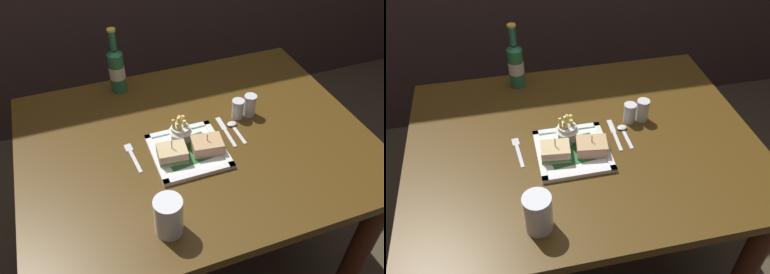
% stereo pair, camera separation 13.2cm
% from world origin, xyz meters
% --- Properties ---
extents(ground_plane, '(6.00, 6.00, 0.00)m').
position_xyz_m(ground_plane, '(0.00, 0.00, 0.00)').
color(ground_plane, '#423827').
extents(dining_table, '(1.20, 0.93, 0.74)m').
position_xyz_m(dining_table, '(0.00, 0.00, 0.61)').
color(dining_table, '#493110').
rests_on(dining_table, ground_plane).
extents(square_plate, '(0.24, 0.24, 0.02)m').
position_xyz_m(square_plate, '(-0.05, -0.06, 0.75)').
color(square_plate, white).
rests_on(square_plate, dining_table).
extents(sandwich_half_left, '(0.10, 0.08, 0.08)m').
position_xyz_m(sandwich_half_left, '(-0.11, -0.07, 0.77)').
color(sandwich_half_left, tan).
rests_on(sandwich_half_left, square_plate).
extents(sandwich_half_right, '(0.11, 0.09, 0.07)m').
position_xyz_m(sandwich_half_right, '(0.01, -0.07, 0.77)').
color(sandwich_half_right, tan).
rests_on(sandwich_half_right, square_plate).
extents(fries_cup, '(0.08, 0.08, 0.11)m').
position_xyz_m(fries_cup, '(-0.06, 0.00, 0.79)').
color(fries_cup, silver).
rests_on(fries_cup, square_plate).
extents(beer_bottle, '(0.06, 0.06, 0.26)m').
position_xyz_m(beer_bottle, '(-0.18, 0.38, 0.84)').
color(beer_bottle, '#256B40').
rests_on(beer_bottle, dining_table).
extents(water_glass, '(0.08, 0.08, 0.12)m').
position_xyz_m(water_glass, '(-0.20, -0.33, 0.79)').
color(water_glass, silver).
rests_on(water_glass, dining_table).
extents(fork, '(0.03, 0.15, 0.00)m').
position_xyz_m(fork, '(-0.23, -0.01, 0.74)').
color(fork, silver).
rests_on(fork, dining_table).
extents(knife, '(0.02, 0.17, 0.00)m').
position_xyz_m(knife, '(0.11, 0.01, 0.74)').
color(knife, silver).
rests_on(knife, dining_table).
extents(spoon, '(0.04, 0.12, 0.01)m').
position_xyz_m(spoon, '(0.15, 0.01, 0.75)').
color(spoon, silver).
rests_on(spoon, dining_table).
extents(salt_shaker, '(0.05, 0.05, 0.08)m').
position_xyz_m(salt_shaker, '(0.19, 0.06, 0.77)').
color(salt_shaker, silver).
rests_on(salt_shaker, dining_table).
extents(pepper_shaker, '(0.05, 0.05, 0.08)m').
position_xyz_m(pepper_shaker, '(0.23, 0.06, 0.78)').
color(pepper_shaker, silver).
rests_on(pepper_shaker, dining_table).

